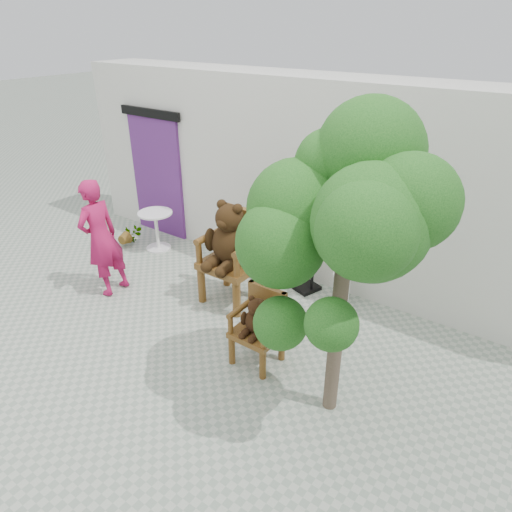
# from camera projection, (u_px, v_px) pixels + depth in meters

# --- Properties ---
(ground_plane) EXTENTS (60.00, 60.00, 0.00)m
(ground_plane) POSITION_uv_depth(u_px,v_px,m) (184.00, 362.00, 5.52)
(ground_plane) COLOR #979E8D
(ground_plane) RESTS_ON ground
(back_wall) EXTENTS (9.00, 1.00, 3.00)m
(back_wall) POSITION_uv_depth(u_px,v_px,m) (316.00, 178.00, 7.06)
(back_wall) COLOR silver
(back_wall) RESTS_ON ground
(doorway) EXTENTS (1.40, 0.11, 2.33)m
(doorway) POSITION_uv_depth(u_px,v_px,m) (157.00, 173.00, 8.39)
(doorway) COLOR #57246C
(doorway) RESTS_ON ground
(chair_big) EXTENTS (0.77, 0.81, 1.53)m
(chair_big) POSITION_uv_depth(u_px,v_px,m) (231.00, 245.00, 6.37)
(chair_big) COLOR #513111
(chair_big) RESTS_ON ground
(chair_small) EXTENTS (0.54, 0.49, 0.94)m
(chair_small) POSITION_uv_depth(u_px,v_px,m) (259.00, 322.00, 5.31)
(chair_small) COLOR #513111
(chair_small) RESTS_ON ground
(person) EXTENTS (0.45, 0.65, 1.71)m
(person) POSITION_uv_depth(u_px,v_px,m) (101.00, 238.00, 6.63)
(person) COLOR #AA144B
(person) RESTS_ON ground
(cafe_table) EXTENTS (0.60, 0.60, 0.70)m
(cafe_table) POSITION_uv_depth(u_px,v_px,m) (156.00, 226.00, 8.04)
(cafe_table) COLOR white
(cafe_table) RESTS_ON ground
(display_stand) EXTENTS (0.54, 0.48, 1.51)m
(display_stand) POSITION_uv_depth(u_px,v_px,m) (305.00, 254.00, 6.79)
(display_stand) COLOR black
(display_stand) RESTS_ON ground
(stool_bucket) EXTENTS (0.32, 0.32, 1.45)m
(stool_bucket) POSITION_uv_depth(u_px,v_px,m) (345.00, 262.00, 6.43)
(stool_bucket) COLOR white
(stool_bucket) RESTS_ON ground
(tree) EXTENTS (1.90, 1.69, 3.14)m
(tree) POSITION_uv_depth(u_px,v_px,m) (342.00, 210.00, 3.90)
(tree) COLOR #443528
(tree) RESTS_ON ground
(potted_plant) EXTENTS (0.40, 0.36, 0.40)m
(potted_plant) POSITION_uv_depth(u_px,v_px,m) (129.00, 235.00, 8.30)
(potted_plant) COLOR #134011
(potted_plant) RESTS_ON ground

